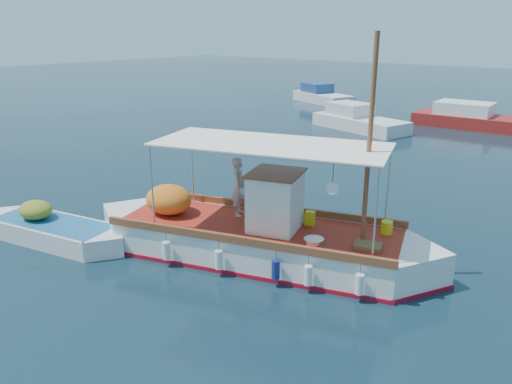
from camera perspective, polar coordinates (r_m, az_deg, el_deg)
The scene contains 6 objects.
ground at distance 14.63m, azimuth 1.75°, elevation -6.92°, with size 160.00×160.00×0.00m, color black.
fishing_caique at distance 14.18m, azimuth -0.06°, elevation -5.29°, with size 9.96×5.01×6.37m.
dinghy at distance 16.57m, azimuth -22.22°, elevation -4.20°, with size 5.37×2.32×1.34m.
bg_boat_nw at distance 33.12m, azimuth 11.54°, elevation 7.90°, with size 6.82×4.04×1.80m.
bg_boat_n at distance 35.91m, azimuth 24.16°, elevation 7.46°, with size 8.73×3.06×1.80m.
bg_boat_far_w at distance 45.04m, azimuth 7.51°, elevation 10.76°, with size 6.50×4.44×1.80m.
Camera 1 is at (7.91, -10.63, 6.21)m, focal length 35.00 mm.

